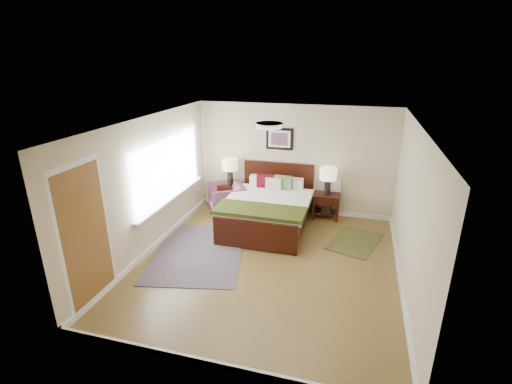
% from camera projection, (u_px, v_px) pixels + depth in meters
% --- Properties ---
extents(floor, '(5.00, 5.00, 0.00)m').
position_uv_depth(floor, '(268.00, 263.00, 6.64)').
color(floor, brown).
rests_on(floor, ground).
extents(back_wall, '(4.50, 0.04, 2.50)m').
position_uv_depth(back_wall, '(294.00, 160.00, 8.46)').
color(back_wall, beige).
rests_on(back_wall, ground).
extents(front_wall, '(4.50, 0.04, 2.50)m').
position_uv_depth(front_wall, '(213.00, 279.00, 3.94)').
color(front_wall, beige).
rests_on(front_wall, ground).
extents(left_wall, '(0.04, 5.00, 2.50)m').
position_uv_depth(left_wall, '(149.00, 186.00, 6.77)').
color(left_wall, beige).
rests_on(left_wall, ground).
extents(right_wall, '(0.04, 5.00, 2.50)m').
position_uv_depth(right_wall, '(412.00, 212.00, 5.64)').
color(right_wall, beige).
rests_on(right_wall, ground).
extents(ceiling, '(4.50, 5.00, 0.02)m').
position_uv_depth(ceiling, '(269.00, 123.00, 5.77)').
color(ceiling, white).
rests_on(ceiling, back_wall).
extents(window, '(0.11, 2.72, 1.32)m').
position_uv_depth(window, '(169.00, 169.00, 7.34)').
color(window, silver).
rests_on(window, left_wall).
extents(door, '(0.06, 1.00, 2.18)m').
position_uv_depth(door, '(86.00, 237.00, 5.24)').
color(door, silver).
rests_on(door, ground).
extents(ceil_fixture, '(0.44, 0.44, 0.08)m').
position_uv_depth(ceil_fixture, '(269.00, 125.00, 5.78)').
color(ceil_fixture, white).
rests_on(ceil_fixture, ceiling).
extents(bed, '(1.76, 2.14, 1.15)m').
position_uv_depth(bed, '(268.00, 204.00, 7.85)').
color(bed, '#380F08').
rests_on(bed, ground).
extents(wall_art, '(0.62, 0.05, 0.50)m').
position_uv_depth(wall_art, '(279.00, 139.00, 8.36)').
color(wall_art, black).
rests_on(wall_art, back_wall).
extents(nightstand_left, '(0.51, 0.46, 0.61)m').
position_uv_depth(nightstand_left, '(230.00, 189.00, 8.87)').
color(nightstand_left, '#380F08').
rests_on(nightstand_left, ground).
extents(nightstand_right, '(0.57, 0.43, 0.57)m').
position_uv_depth(nightstand_right, '(326.00, 204.00, 8.35)').
color(nightstand_right, '#380F08').
rests_on(nightstand_right, ground).
extents(lamp_left, '(0.37, 0.37, 0.61)m').
position_uv_depth(lamp_left, '(230.00, 166.00, 8.70)').
color(lamp_left, black).
rests_on(lamp_left, nightstand_left).
extents(lamp_right, '(0.37, 0.37, 0.61)m').
position_uv_depth(lamp_right, '(328.00, 176.00, 8.14)').
color(lamp_right, black).
rests_on(lamp_right, nightstand_right).
extents(armchair, '(1.08, 1.07, 0.72)m').
position_uv_depth(armchair, '(227.00, 199.00, 8.58)').
color(armchair, brown).
rests_on(armchair, ground).
extents(rug_persian, '(2.09, 2.60, 0.01)m').
position_uv_depth(rug_persian, '(198.00, 252.00, 6.98)').
color(rug_persian, '#0D0C3F').
rests_on(rug_persian, ground).
extents(rug_navy, '(1.17, 1.43, 0.01)m').
position_uv_depth(rug_navy, '(355.00, 241.00, 7.39)').
color(rug_navy, black).
rests_on(rug_navy, ground).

